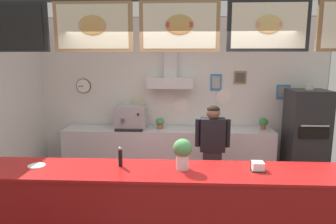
{
  "coord_description": "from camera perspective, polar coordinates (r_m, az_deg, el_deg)",
  "views": [
    {
      "loc": [
        0.05,
        -3.4,
        2.21
      ],
      "look_at": [
        -0.17,
        0.83,
        1.46
      ],
      "focal_mm": 32.35,
      "sensor_mm": 36.0,
      "label": 1
    }
  ],
  "objects": [
    {
      "name": "back_wall_assembly",
      "position": [
        5.88,
        2.34,
        4.06
      ],
      "size": [
        5.68,
        2.73,
        2.99
      ],
      "color": "gray",
      "rests_on": "ground_plane"
    },
    {
      "name": "service_counter",
      "position": [
        3.57,
        1.88,
        -18.45
      ],
      "size": [
        4.81,
        0.68,
        1.01
      ],
      "color": "maroon",
      "rests_on": "ground_plane"
    },
    {
      "name": "back_prep_counter",
      "position": [
        5.91,
        0.01,
        -7.4
      ],
      "size": [
        3.97,
        0.61,
        0.88
      ],
      "color": "silver",
      "rests_on": "ground_plane"
    },
    {
      "name": "pizza_oven",
      "position": [
        6.0,
        24.5,
        -4.09
      ],
      "size": [
        0.66,
        0.68,
        1.77
      ],
      "color": "#232326",
      "rests_on": "ground_plane"
    },
    {
      "name": "shop_worker",
      "position": [
        4.73,
        8.33,
        -7.02
      ],
      "size": [
        0.53,
        0.23,
        1.51
      ],
      "rotation": [
        0.0,
        0.0,
        3.11
      ],
      "color": "#232328",
      "rests_on": "ground_plane"
    },
    {
      "name": "espresso_machine",
      "position": [
        5.79,
        -7.04,
        -1.0
      ],
      "size": [
        0.57,
        0.45,
        0.45
      ],
      "color": "#A3A5AD",
      "rests_on": "back_prep_counter"
    },
    {
      "name": "potted_thyme",
      "position": [
        5.78,
        -1.53,
        -2.02
      ],
      "size": [
        0.16,
        0.16,
        0.21
      ],
      "color": "#9E563D",
      "rests_on": "back_prep_counter"
    },
    {
      "name": "potted_rosemary",
      "position": [
        5.97,
        17.54,
        -1.94
      ],
      "size": [
        0.17,
        0.17,
        0.22
      ],
      "color": "#9E563D",
      "rests_on": "back_prep_counter"
    },
    {
      "name": "potted_sage",
      "position": [
        5.74,
        7.72,
        -2.06
      ],
      "size": [
        0.19,
        0.19,
        0.23
      ],
      "color": "beige",
      "rests_on": "back_prep_counter"
    },
    {
      "name": "napkin_holder",
      "position": [
        3.48,
        16.54,
        -9.8
      ],
      "size": [
        0.15,
        0.15,
        0.11
      ],
      "color": "#262628",
      "rests_on": "service_counter"
    },
    {
      "name": "condiment_plate",
      "position": [
        3.77,
        -23.51,
        -9.27
      ],
      "size": [
        0.19,
        0.19,
        0.01
      ],
      "color": "white",
      "rests_on": "service_counter"
    },
    {
      "name": "basil_vase",
      "position": [
        3.33,
        2.75,
        -7.7
      ],
      "size": [
        0.21,
        0.21,
        0.34
      ],
      "color": "silver",
      "rests_on": "service_counter"
    },
    {
      "name": "pepper_grinder",
      "position": [
        3.48,
        -8.97,
        -8.31
      ],
      "size": [
        0.05,
        0.05,
        0.23
      ],
      "color": "black",
      "rests_on": "service_counter"
    }
  ]
}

